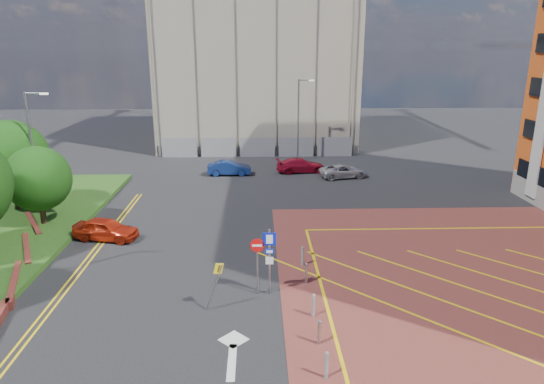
{
  "coord_description": "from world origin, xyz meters",
  "views": [
    {
      "loc": [
        0.0,
        -19.1,
        11.02
      ],
      "look_at": [
        0.69,
        3.56,
        4.16
      ],
      "focal_mm": 32.0,
      "sensor_mm": 36.0,
      "label": 1
    }
  ],
  "objects_px": {
    "tree_c": "(38,179)",
    "car_blue_back": "(229,168)",
    "car_red_left": "(106,229)",
    "car_red_back": "(301,165)",
    "tree_d": "(10,158)",
    "car_silver_back": "(343,171)",
    "sign_cluster": "(265,255)",
    "warning_sign": "(216,281)",
    "lamp_left_far": "(34,149)",
    "lamp_back": "(299,117)"
  },
  "relations": [
    {
      "from": "lamp_left_far",
      "to": "tree_c",
      "type": "bearing_deg",
      "value": -65.29
    },
    {
      "from": "car_red_left",
      "to": "warning_sign",
      "type": "bearing_deg",
      "value": -126.97
    },
    {
      "from": "car_silver_back",
      "to": "tree_c",
      "type": "bearing_deg",
      "value": 106.24
    },
    {
      "from": "tree_c",
      "to": "lamp_back",
      "type": "relative_size",
      "value": 0.61
    },
    {
      "from": "tree_d",
      "to": "lamp_left_far",
      "type": "distance_m",
      "value": 2.44
    },
    {
      "from": "warning_sign",
      "to": "car_blue_back",
      "type": "relative_size",
      "value": 0.58
    },
    {
      "from": "tree_d",
      "to": "lamp_left_far",
      "type": "height_order",
      "value": "lamp_left_far"
    },
    {
      "from": "sign_cluster",
      "to": "tree_c",
      "type": "bearing_deg",
      "value": 146.84
    },
    {
      "from": "warning_sign",
      "to": "car_silver_back",
      "type": "xyz_separation_m",
      "value": [
        9.27,
        21.87,
        -0.86
      ]
    },
    {
      "from": "car_red_left",
      "to": "sign_cluster",
      "type": "bearing_deg",
      "value": -114.54
    },
    {
      "from": "tree_d",
      "to": "warning_sign",
      "type": "bearing_deg",
      "value": -42.36
    },
    {
      "from": "sign_cluster",
      "to": "lamp_left_far",
      "type": "bearing_deg",
      "value": 143.18
    },
    {
      "from": "warning_sign",
      "to": "car_red_back",
      "type": "distance_m",
      "value": 24.57
    },
    {
      "from": "lamp_back",
      "to": "sign_cluster",
      "type": "relative_size",
      "value": 2.5
    },
    {
      "from": "lamp_back",
      "to": "sign_cluster",
      "type": "distance_m",
      "value": 27.38
    },
    {
      "from": "lamp_left_far",
      "to": "car_blue_back",
      "type": "bearing_deg",
      "value": 41.96
    },
    {
      "from": "car_red_back",
      "to": "tree_d",
      "type": "bearing_deg",
      "value": 109.47
    },
    {
      "from": "sign_cluster",
      "to": "tree_d",
      "type": "bearing_deg",
      "value": 144.42
    },
    {
      "from": "car_red_left",
      "to": "car_silver_back",
      "type": "bearing_deg",
      "value": -38.29
    },
    {
      "from": "tree_c",
      "to": "car_blue_back",
      "type": "bearing_deg",
      "value": 49.15
    },
    {
      "from": "car_red_left",
      "to": "car_silver_back",
      "type": "relative_size",
      "value": 0.93
    },
    {
      "from": "lamp_back",
      "to": "sign_cluster",
      "type": "xyz_separation_m",
      "value": [
        -3.78,
        -27.02,
        -2.41
      ]
    },
    {
      "from": "tree_c",
      "to": "warning_sign",
      "type": "distance_m",
      "value": 15.72
    },
    {
      "from": "lamp_left_far",
      "to": "car_red_left",
      "type": "distance_m",
      "value": 7.89
    },
    {
      "from": "car_blue_back",
      "to": "car_red_back",
      "type": "height_order",
      "value": "car_red_back"
    },
    {
      "from": "lamp_left_far",
      "to": "car_red_left",
      "type": "bearing_deg",
      "value": -37.04
    },
    {
      "from": "sign_cluster",
      "to": "warning_sign",
      "type": "height_order",
      "value": "sign_cluster"
    },
    {
      "from": "tree_d",
      "to": "car_silver_back",
      "type": "height_order",
      "value": "tree_d"
    },
    {
      "from": "lamp_left_far",
      "to": "car_blue_back",
      "type": "distance_m",
      "value": 16.51
    },
    {
      "from": "car_red_left",
      "to": "car_blue_back",
      "type": "bearing_deg",
      "value": -11.52
    },
    {
      "from": "tree_c",
      "to": "lamp_back",
      "type": "bearing_deg",
      "value": 45.68
    },
    {
      "from": "lamp_left_far",
      "to": "car_blue_back",
      "type": "xyz_separation_m",
      "value": [
        11.91,
        10.7,
        -4.02
      ]
    },
    {
      "from": "car_red_left",
      "to": "car_red_back",
      "type": "bearing_deg",
      "value": -27.45
    },
    {
      "from": "lamp_back",
      "to": "car_red_back",
      "type": "bearing_deg",
      "value": -92.33
    },
    {
      "from": "tree_d",
      "to": "car_red_back",
      "type": "distance_m",
      "value": 23.17
    },
    {
      "from": "car_silver_back",
      "to": "car_red_back",
      "type": "bearing_deg",
      "value": 47.92
    },
    {
      "from": "sign_cluster",
      "to": "car_red_left",
      "type": "height_order",
      "value": "sign_cluster"
    },
    {
      "from": "tree_d",
      "to": "car_red_left",
      "type": "height_order",
      "value": "tree_d"
    },
    {
      "from": "car_red_left",
      "to": "car_silver_back",
      "type": "height_order",
      "value": "car_red_left"
    },
    {
      "from": "car_blue_back",
      "to": "car_silver_back",
      "type": "bearing_deg",
      "value": -98.09
    },
    {
      "from": "lamp_back",
      "to": "car_red_left",
      "type": "xyz_separation_m",
      "value": [
        -13.08,
        -20.09,
        -3.71
      ]
    },
    {
      "from": "car_blue_back",
      "to": "car_red_back",
      "type": "relative_size",
      "value": 0.88
    },
    {
      "from": "lamp_left_far",
      "to": "car_red_left",
      "type": "height_order",
      "value": "lamp_left_far"
    },
    {
      "from": "tree_d",
      "to": "sign_cluster",
      "type": "bearing_deg",
      "value": -35.58
    },
    {
      "from": "car_red_left",
      "to": "car_red_back",
      "type": "relative_size",
      "value": 0.87
    },
    {
      "from": "tree_d",
      "to": "car_red_left",
      "type": "relative_size",
      "value": 1.59
    },
    {
      "from": "car_blue_back",
      "to": "car_red_back",
      "type": "distance_m",
      "value": 6.46
    },
    {
      "from": "warning_sign",
      "to": "car_blue_back",
      "type": "bearing_deg",
      "value": 91.71
    },
    {
      "from": "tree_c",
      "to": "lamp_back",
      "type": "distance_m",
      "value": 25.19
    },
    {
      "from": "warning_sign",
      "to": "car_red_back",
      "type": "height_order",
      "value": "warning_sign"
    }
  ]
}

